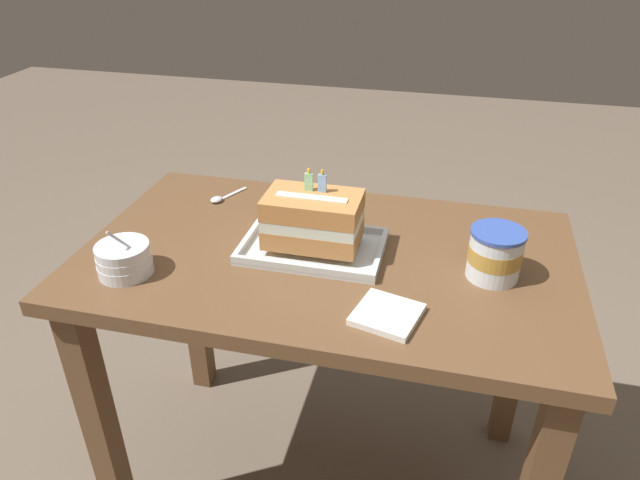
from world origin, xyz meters
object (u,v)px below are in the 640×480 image
serving_spoon_near_tray (219,198)px  birthday_cake (313,219)px  foil_tray (313,248)px  bowl_stack (124,259)px  ice_cream_tub (495,254)px  napkin_pile (387,314)px

serving_spoon_near_tray → birthday_cake: bearing=-31.7°
foil_tray → bowl_stack: bowl_stack is taller
foil_tray → birthday_cake: size_ratio=1.51×
foil_tray → ice_cream_tub: ice_cream_tub is taller
ice_cream_tub → napkin_pile: ice_cream_tub is taller
ice_cream_tub → napkin_pile: bearing=-135.4°
foil_tray → napkin_pile: 0.29m
birthday_cake → bowl_stack: size_ratio=1.79×
serving_spoon_near_tray → napkin_pile: bearing=-38.0°
birthday_cake → serving_spoon_near_tray: (-0.31, 0.19, -0.08)m
birthday_cake → ice_cream_tub: (0.40, -0.01, -0.03)m
foil_tray → bowl_stack: (-0.37, -0.18, 0.03)m
foil_tray → serving_spoon_near_tray: bearing=148.3°
bowl_stack → serving_spoon_near_tray: (0.06, 0.37, -0.03)m
foil_tray → serving_spoon_near_tray: 0.36m
bowl_stack → serving_spoon_near_tray: bearing=80.5°
birthday_cake → ice_cream_tub: birthday_cake is taller
ice_cream_tub → foil_tray: bearing=178.4°
ice_cream_tub → birthday_cake: bearing=178.4°
napkin_pile → birthday_cake: bearing=134.1°
foil_tray → bowl_stack: bearing=-153.5°
birthday_cake → serving_spoon_near_tray: bearing=148.3°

